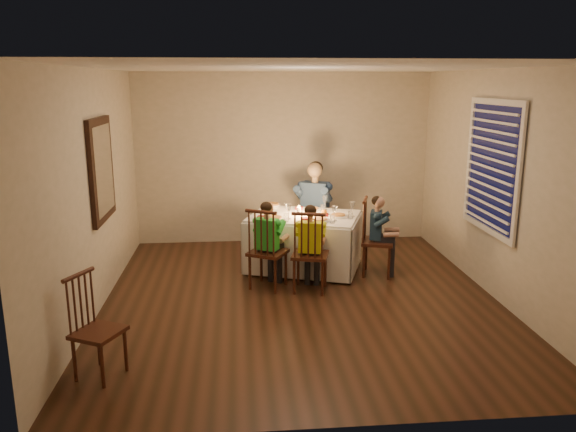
{
  "coord_description": "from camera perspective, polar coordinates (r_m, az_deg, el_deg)",
  "views": [
    {
      "loc": [
        -0.7,
        -6.07,
        2.46
      ],
      "look_at": [
        -0.14,
        0.15,
        0.96
      ],
      "focal_mm": 35.0,
      "sensor_mm": 36.0,
      "label": 1
    }
  ],
  "objects": [
    {
      "name": "dining_table",
      "position": [
        7.45,
        1.64,
        -1.5
      ],
      "size": [
        1.68,
        1.44,
        0.71
      ],
      "rotation": [
        0.0,
        0.0,
        -0.34
      ],
      "color": "silver",
      "rests_on": "ground"
    },
    {
      "name": "chair_end",
      "position": [
        7.47,
        8.98,
        -5.87
      ],
      "size": [
        0.5,
        0.51,
        1.01
      ],
      "primitive_type": null,
      "rotation": [
        0.0,
        0.0,
        1.27
      ],
      "color": "#34160E",
      "rests_on": "ground"
    },
    {
      "name": "ground",
      "position": [
        6.59,
        1.34,
        -8.41
      ],
      "size": [
        5.0,
        5.0,
        0.0
      ],
      "primitive_type": "plane",
      "color": "black",
      "rests_on": "ground"
    },
    {
      "name": "chair_adult",
      "position": [
        8.32,
        2.64,
        -3.68
      ],
      "size": [
        0.55,
        0.54,
        1.01
      ],
      "primitive_type": null,
      "rotation": [
        0.0,
        0.0,
        -0.46
      ],
      "color": "#34160E",
      "rests_on": "ground"
    },
    {
      "name": "candle_right",
      "position": [
        7.37,
        2.41,
        0.42
      ],
      "size": [
        0.06,
        0.06,
        0.1
      ],
      "primitive_type": "cylinder",
      "color": "white",
      "rests_on": "dining_table"
    },
    {
      "name": "setting_yellow",
      "position": [
        7.1,
        3.28,
        -0.43
      ],
      "size": [
        0.33,
        0.33,
        0.02
      ],
      "primitive_type": "cylinder",
      "rotation": [
        0.0,
        0.0,
        -0.34
      ],
      "color": "white",
      "rests_on": "dining_table"
    },
    {
      "name": "ceiling",
      "position": [
        6.11,
        1.47,
        14.84
      ],
      "size": [
        5.0,
        5.0,
        0.0
      ],
      "primitive_type": "plane",
      "color": "white",
      "rests_on": "wall_back"
    },
    {
      "name": "adult",
      "position": [
        8.32,
        2.64,
        -3.68
      ],
      "size": [
        0.66,
        0.65,
        1.34
      ],
      "primitive_type": null,
      "rotation": [
        0.0,
        0.0,
        -0.46
      ],
      "color": "navy",
      "rests_on": "ground"
    },
    {
      "name": "setting_green",
      "position": [
        7.19,
        -1.34,
        -0.24
      ],
      "size": [
        0.33,
        0.33,
        0.02
      ],
      "primitive_type": "cylinder",
      "rotation": [
        0.0,
        0.0,
        -0.34
      ],
      "color": "white",
      "rests_on": "dining_table"
    },
    {
      "name": "setting_teal",
      "position": [
        7.35,
        5.13,
        0.01
      ],
      "size": [
        0.33,
        0.33,
        0.02
      ],
      "primitive_type": "cylinder",
      "rotation": [
        0.0,
        0.0,
        -0.34
      ],
      "color": "white",
      "rests_on": "dining_table"
    },
    {
      "name": "chair_near_left",
      "position": [
        6.95,
        -2.03,
        -7.23
      ],
      "size": [
        0.55,
        0.54,
        1.01
      ],
      "primitive_type": null,
      "rotation": [
        0.0,
        0.0,
        2.65
      ],
      "color": "#34160E",
      "rests_on": "ground"
    },
    {
      "name": "candle_left",
      "position": [
        7.41,
        1.11,
        0.49
      ],
      "size": [
        0.06,
        0.06,
        0.1
      ],
      "primitive_type": "cylinder",
      "color": "white",
      "rests_on": "dining_table"
    },
    {
      "name": "wall_left",
      "position": [
        6.37,
        -19.16,
        2.28
      ],
      "size": [
        0.02,
        5.0,
        2.6
      ],
      "primitive_type": "cube",
      "color": "beige",
      "rests_on": "ground"
    },
    {
      "name": "child_teal",
      "position": [
        7.47,
        8.98,
        -5.87
      ],
      "size": [
        0.4,
        0.42,
        1.04
      ],
      "primitive_type": null,
      "rotation": [
        0.0,
        0.0,
        1.27
      ],
      "color": "#1A2F43",
      "rests_on": "ground"
    },
    {
      "name": "chair_near_right",
      "position": [
        6.85,
        2.23,
        -7.54
      ],
      "size": [
        0.5,
        0.49,
        1.01
      ],
      "primitive_type": null,
      "rotation": [
        0.0,
        0.0,
        2.88
      ],
      "color": "#34160E",
      "rests_on": "ground"
    },
    {
      "name": "setting_adult",
      "position": [
        7.71,
        2.44,
        0.69
      ],
      "size": [
        0.33,
        0.33,
        0.02
      ],
      "primitive_type": "cylinder",
      "rotation": [
        0.0,
        0.0,
        -0.34
      ],
      "color": "white",
      "rests_on": "dining_table"
    },
    {
      "name": "child_yellow",
      "position": [
        6.85,
        2.23,
        -7.54
      ],
      "size": [
        0.42,
        0.4,
        1.06
      ],
      "primitive_type": null,
      "rotation": [
        0.0,
        0.0,
        2.88
      ],
      "color": "yellow",
      "rests_on": "ground"
    },
    {
      "name": "serving_bowl",
      "position": [
        7.82,
        -1.6,
        1.02
      ],
      "size": [
        0.24,
        0.24,
        0.06
      ],
      "primitive_type": "imported",
      "rotation": [
        0.0,
        0.0,
        0.04
      ],
      "color": "white",
      "rests_on": "dining_table"
    },
    {
      "name": "wall_back",
      "position": [
        8.68,
        -0.49,
        5.84
      ],
      "size": [
        4.5,
        0.02,
        2.6
      ],
      "primitive_type": "cube",
      "color": "beige",
      "rests_on": "ground"
    },
    {
      "name": "wall_mirror",
      "position": [
        6.62,
        -18.41,
        4.49
      ],
      "size": [
        0.06,
        0.95,
        1.15
      ],
      "color": "black",
      "rests_on": "wall_left"
    },
    {
      "name": "child_green",
      "position": [
        6.95,
        -2.03,
        -7.23
      ],
      "size": [
        0.47,
        0.46,
        1.08
      ],
      "primitive_type": null,
      "rotation": [
        0.0,
        0.0,
        2.65
      ],
      "color": "green",
      "rests_on": "ground"
    },
    {
      "name": "wall_right",
      "position": [
        6.85,
        20.47,
        2.92
      ],
      "size": [
        0.02,
        5.0,
        2.6
      ],
      "primitive_type": "cube",
      "color": "beige",
      "rests_on": "ground"
    },
    {
      "name": "window_blinds",
      "position": [
        6.89,
        19.93,
        4.71
      ],
      "size": [
        0.07,
        1.34,
        1.54
      ],
      "color": "black",
      "rests_on": "wall_right"
    },
    {
      "name": "chair_extra",
      "position": [
        5.25,
        -18.36,
        -15.14
      ],
      "size": [
        0.49,
        0.5,
        0.91
      ],
      "primitive_type": null,
      "rotation": [
        0.0,
        0.0,
        1.11
      ],
      "color": "#34160E",
      "rests_on": "ground"
    },
    {
      "name": "orange_fruit",
      "position": [
        7.39,
        3.7,
        0.36
      ],
      "size": [
        0.08,
        0.08,
        0.08
      ],
      "primitive_type": "sphere",
      "color": "orange",
      "rests_on": "dining_table"
    },
    {
      "name": "squash",
      "position": [
        7.81,
        -2.03,
        1.14
      ],
      "size": [
        0.09,
        0.09,
        0.09
      ],
      "primitive_type": "sphere",
      "color": "yellow",
      "rests_on": "dining_table"
    }
  ]
}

